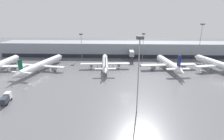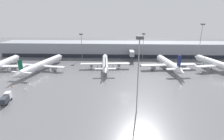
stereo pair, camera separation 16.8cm
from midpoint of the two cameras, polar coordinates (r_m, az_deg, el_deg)
The scene contains 13 objects.
ground_plane at distance 60.14m, azimuth 4.11°, elevation -8.17°, with size 320.00×320.00×0.00m, color slate.
terminal_building at distance 118.17m, azimuth 3.36°, elevation 6.89°, with size 160.00×26.40×9.00m.
parked_jet_0 at distance 98.72m, azimuth 31.18°, elevation 1.59°, with size 23.49×35.36×9.06m.
parked_jet_1 at distance 88.54m, azimuth -2.31°, elevation 2.35°, with size 24.91×33.86×8.71m.
parked_jet_2 at distance 92.57m, azimuth -22.01°, elevation 1.62°, with size 24.24×40.08×8.63m.
parked_jet_3 at distance 91.63m, azimuth 17.94°, elevation 1.97°, with size 27.98×33.24×9.48m.
service_truck_0 at distance 63.50m, azimuth -31.38°, elevation -7.84°, with size 2.85×5.89×2.76m.
traffic_cone_0 at distance 94.90m, azimuth 26.76°, elevation -0.19°, with size 0.42×0.42×0.60m.
traffic_cone_2 at distance 75.87m, azimuth -29.96°, elevation -4.73°, with size 0.50×0.50×0.70m.
apron_light_mast_0 at distance 113.62m, azimuth 27.14°, elevation 10.86°, with size 1.80×1.80×21.64m.
apron_light_mast_1 at distance 107.73m, azimuth 10.15°, elevation 10.13°, with size 1.80×1.80×16.01m.
apron_light_mast_2 at distance 45.10m, azimuth 8.78°, elevation 4.93°, with size 1.80×1.80×21.07m.
apron_light_mast_5 at distance 108.75m, azimuth -10.09°, elevation 10.07°, with size 1.80×1.80×15.66m.
Camera 1 is at (-2.08, -54.27, 25.84)m, focal length 28.00 mm.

